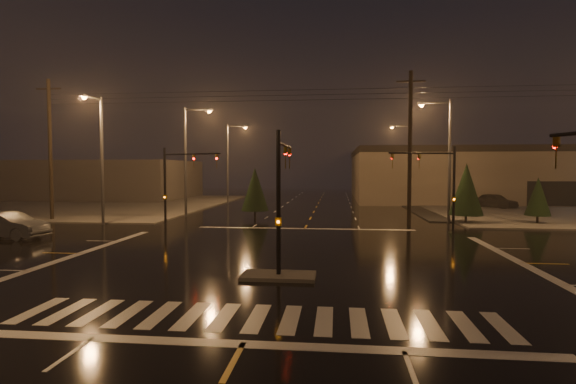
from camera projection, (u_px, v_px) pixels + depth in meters
name	position (u px, v px, depth m)	size (l,w,h in m)	color
ground	(289.00, 258.00, 22.28)	(140.00, 140.00, 0.00)	black
sidewalk_nw	(73.00, 204.00, 55.31)	(36.00, 36.00, 0.12)	#494641
median_island	(279.00, 276.00, 18.30)	(3.00, 1.60, 0.15)	#494641
crosswalk	(257.00, 318.00, 13.34)	(15.00, 2.60, 0.01)	beige
stop_bar_near	(243.00, 344.00, 11.36)	(16.00, 0.50, 0.01)	beige
stop_bar_far	(305.00, 229.00, 33.20)	(16.00, 0.50, 0.01)	beige
retail_building	(567.00, 173.00, 63.93)	(60.20, 28.30, 7.20)	#6B5D4C
commercial_block	(88.00, 179.00, 67.62)	(30.00, 18.00, 5.60)	#453F3D
signal_mast_median	(281.00, 185.00, 19.03)	(0.25, 4.59, 6.00)	black
signal_mast_ne	(441.00, 178.00, 31.11)	(4.84, 1.86, 6.00)	black
signal_mast_nw	(176.00, 177.00, 33.17)	(4.84, 1.86, 6.00)	black
streetlight_1	(189.00, 154.00, 41.06)	(2.77, 0.32, 10.00)	#38383A
streetlight_2	(230.00, 158.00, 56.94)	(2.77, 0.32, 10.00)	#38383A
streetlight_3	(446.00, 152.00, 36.64)	(2.77, 0.32, 10.00)	#38383A
streetlight_4	(408.00, 158.00, 56.50)	(2.77, 0.32, 10.00)	#38383A
streetlight_5	(100.00, 151.00, 34.81)	(0.32, 2.77, 10.00)	#38383A
utility_pole_0	(50.00, 149.00, 38.24)	(2.20, 0.32, 12.00)	black
utility_pole_1	(410.00, 147.00, 34.99)	(2.20, 0.32, 12.00)	black
conifer_0	(466.00, 189.00, 36.15)	(2.67, 2.67, 4.87)	black
conifer_1	(538.00, 197.00, 35.72)	(1.95, 1.95, 3.75)	black
conifer_3	(255.00, 189.00, 39.90)	(2.45, 2.45, 4.52)	black
car_parked	(495.00, 201.00, 50.12)	(1.99, 4.94, 1.68)	black
car_crossing	(8.00, 225.00, 28.45)	(1.80, 5.15, 1.70)	#515458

